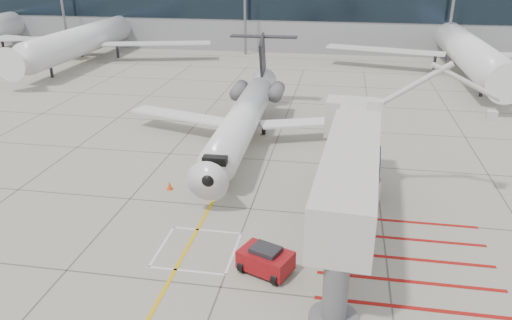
# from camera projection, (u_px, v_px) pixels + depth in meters

# --- Properties ---
(ground_plane) EXTENTS (260.00, 260.00, 0.00)m
(ground_plane) POSITION_uv_depth(u_px,v_px,m) (238.00, 243.00, 27.55)
(ground_plane) COLOR #9D9988
(ground_plane) RESTS_ON ground
(regional_jet) EXTENTS (22.57, 28.22, 7.29)m
(regional_jet) POSITION_uv_depth(u_px,v_px,m) (238.00, 110.00, 38.32)
(regional_jet) COLOR white
(regional_jet) RESTS_ON ground_plane
(jet_bridge) EXTENTS (10.10, 19.27, 7.49)m
(jet_bridge) POSITION_uv_depth(u_px,v_px,m) (349.00, 182.00, 26.02)
(jet_bridge) COLOR beige
(jet_bridge) RESTS_ON ground_plane
(pushback_tug) EXTENTS (2.99, 2.47, 1.50)m
(pushback_tug) POSITION_uv_depth(u_px,v_px,m) (266.00, 259.00, 24.79)
(pushback_tug) COLOR maroon
(pushback_tug) RESTS_ON ground_plane
(baggage_cart) EXTENTS (1.88, 1.32, 1.11)m
(baggage_cart) POSITION_uv_depth(u_px,v_px,m) (330.00, 218.00, 29.05)
(baggage_cart) COLOR #4F5054
(baggage_cart) RESTS_ON ground_plane
(ground_power_unit) EXTENTS (2.80, 2.30, 1.93)m
(ground_power_unit) POSITION_uv_depth(u_px,v_px,m) (357.00, 192.00, 31.20)
(ground_power_unit) COLOR #BCB9B3
(ground_power_unit) RESTS_ON ground_plane
(cone_nose) EXTENTS (0.40, 0.40, 0.56)m
(cone_nose) POSITION_uv_depth(u_px,v_px,m) (170.00, 186.00, 33.66)
(cone_nose) COLOR #DF450B
(cone_nose) RESTS_ON ground_plane
(cone_side) EXTENTS (0.41, 0.41, 0.57)m
(cone_side) POSITION_uv_depth(u_px,v_px,m) (311.00, 197.00, 32.10)
(cone_side) COLOR #FF550D
(cone_side) RESTS_ON ground_plane
(terminal_building) EXTENTS (180.00, 28.00, 14.00)m
(terminal_building) POSITION_uv_depth(u_px,v_px,m) (375.00, 0.00, 86.89)
(terminal_building) COLOR gray
(terminal_building) RESTS_ON ground_plane
(terminal_glass_band) EXTENTS (180.00, 0.10, 6.00)m
(terminal_glass_band) POSITION_uv_depth(u_px,v_px,m) (380.00, 2.00, 73.74)
(terminal_glass_band) COLOR black
(terminal_glass_band) RESTS_ON ground_plane
(bg_aircraft_b) EXTENTS (34.78, 38.64, 11.59)m
(bg_aircraft_b) POSITION_uv_depth(u_px,v_px,m) (89.00, 20.00, 72.05)
(bg_aircraft_b) COLOR silver
(bg_aircraft_b) RESTS_ON ground_plane
(bg_aircraft_c) EXTENTS (35.44, 39.38, 11.81)m
(bg_aircraft_c) POSITION_uv_depth(u_px,v_px,m) (466.00, 27.00, 63.86)
(bg_aircraft_c) COLOR silver
(bg_aircraft_c) RESTS_ON ground_plane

